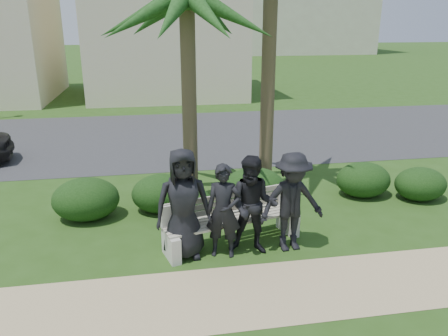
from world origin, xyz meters
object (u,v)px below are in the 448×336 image
at_px(man_a, 183,204).
at_px(palm_left, 187,0).
at_px(man_c, 253,206).
at_px(man_b, 224,211).
at_px(park_bench, 233,223).
at_px(man_d, 292,202).

relative_size(man_a, palm_left, 0.37).
distance_m(man_a, man_c, 1.19).
xyz_separation_m(man_a, man_b, (0.67, -0.09, -0.14)).
bearing_deg(park_bench, man_c, -66.72).
height_order(park_bench, palm_left, palm_left).
height_order(man_a, man_d, man_a).
height_order(park_bench, man_b, man_b).
relative_size(man_a, man_c, 1.10).
bearing_deg(man_d, man_a, 172.34).
bearing_deg(man_d, palm_left, 113.81).
bearing_deg(man_b, man_d, 15.05).
bearing_deg(man_a, man_b, -10.64).
relative_size(park_bench, man_a, 1.38).
relative_size(man_a, man_d, 1.07).
relative_size(park_bench, palm_left, 0.51).
bearing_deg(man_c, man_d, 16.42).
bearing_deg(palm_left, man_a, -98.38).
xyz_separation_m(park_bench, man_b, (-0.23, -0.38, 0.42)).
distance_m(man_d, palm_left, 4.56).
distance_m(man_b, man_d, 1.20).
height_order(park_bench, man_a, man_a).
xyz_separation_m(man_a, man_d, (1.87, -0.08, -0.07)).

